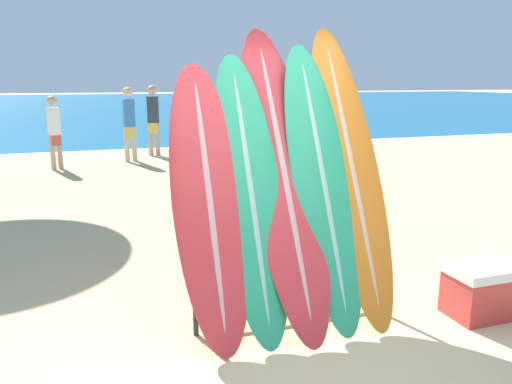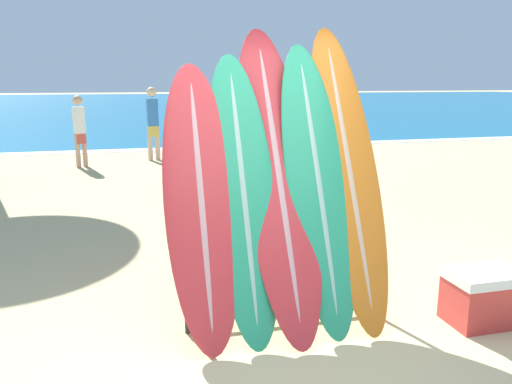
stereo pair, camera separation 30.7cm
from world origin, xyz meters
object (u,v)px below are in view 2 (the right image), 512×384
object	(u,v)px
person_near_water	(153,121)
person_far_left	(207,129)
surfboard_slot_2	(278,175)
surfboard_slot_4	(348,171)
person_mid_beach	(177,117)
surfboard_slot_3	(317,183)
cooler_box	(484,297)
surfboard_slot_1	(243,193)
person_far_right	(80,128)
surfboard_slot_0	(201,201)
surfboard_rack	(282,266)

from	to	relation	value
person_near_water	person_far_left	size ratio (longest dim) A/B	0.96
surfboard_slot_2	person_near_water	xyz separation A→B (m)	(-0.52, 8.46, -0.22)
surfboard_slot_4	person_mid_beach	bearing A→B (deg)	92.79
surfboard_slot_3	surfboard_slot_4	xyz separation A→B (m)	(0.28, 0.05, 0.07)
surfboard_slot_2	cooler_box	world-z (taller)	surfboard_slot_2
surfboard_slot_2	surfboard_slot_1	bearing A→B (deg)	-163.99
surfboard_slot_1	person_far_right	world-z (taller)	surfboard_slot_1
surfboard_slot_0	person_mid_beach	xyz separation A→B (m)	(0.75, 9.35, -0.05)
surfboard_rack	person_mid_beach	world-z (taller)	person_mid_beach
surfboard_slot_1	person_far_left	world-z (taller)	surfboard_slot_1
surfboard_rack	surfboard_slot_1	distance (m)	0.66
person_mid_beach	cooler_box	bearing A→B (deg)	123.57
surfboard_slot_1	person_far_left	size ratio (longest dim) A/B	1.17
surfboard_rack	surfboard_slot_0	distance (m)	0.82
person_near_water	person_mid_beach	distance (m)	1.01
surfboard_slot_0	person_mid_beach	distance (m)	9.38
surfboard_slot_2	person_far_right	bearing A→B (deg)	105.05
surfboard_slot_4	surfboard_rack	bearing A→B (deg)	-167.19
surfboard_rack	surfboard_slot_4	bearing A→B (deg)	12.81
surfboard_slot_0	surfboard_slot_1	size ratio (longest dim) A/B	0.96
surfboard_slot_0	surfboard_slot_4	xyz separation A→B (m)	(1.20, 0.09, 0.16)
surfboard_slot_1	person_far_right	bearing A→B (deg)	102.88
surfboard_slot_0	surfboard_slot_1	world-z (taller)	surfboard_slot_1
person_mid_beach	surfboard_slot_3	bearing A→B (deg)	116.49
surfboard_slot_0	person_far_right	world-z (taller)	surfboard_slot_0
surfboard_slot_1	surfboard_slot_2	bearing A→B (deg)	16.01
surfboard_slot_2	person_near_water	world-z (taller)	surfboard_slot_2
surfboard_rack	surfboard_slot_2	bearing A→B (deg)	87.47
surfboard_slot_1	person_mid_beach	size ratio (longest dim) A/B	1.19
person_far_right	cooler_box	size ratio (longest dim) A/B	2.71
person_far_left	person_far_right	world-z (taller)	person_far_left
surfboard_slot_0	person_far_right	xyz separation A→B (m)	(-1.50, 7.99, -0.16)
person_far_left	surfboard_slot_1	bearing A→B (deg)	-72.34
surfboard_slot_2	cooler_box	size ratio (longest dim) A/B	4.03
surfboard_slot_3	surfboard_slot_4	distance (m)	0.29
surfboard_rack	surfboard_slot_2	world-z (taller)	surfboard_slot_2
surfboard_rack	surfboard_slot_2	distance (m)	0.71
surfboard_slot_2	person_near_water	size ratio (longest dim) A/B	1.35
surfboard_slot_3	person_far_left	distance (m)	5.77
surfboard_slot_2	person_near_water	bearing A→B (deg)	93.48
person_mid_beach	cooler_box	world-z (taller)	person_mid_beach
surfboard_rack	person_near_water	distance (m)	8.64
surfboard_slot_1	person_near_water	xyz separation A→B (m)	(-0.22, 8.55, -0.11)
surfboard_slot_1	person_near_water	size ratio (longest dim) A/B	1.21
surfboard_slot_3	cooler_box	xyz separation A→B (m)	(1.23, -0.50, -0.88)
surfboard_slot_0	surfboard_slot_4	distance (m)	1.22
surfboard_slot_4	cooler_box	world-z (taller)	surfboard_slot_4
person_mid_beach	person_far_left	bearing A→B (deg)	118.94
surfboard_rack	surfboard_slot_4	xyz separation A→B (m)	(0.59, 0.13, 0.70)
surfboard_slot_4	surfboard_slot_1	bearing A→B (deg)	-175.65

